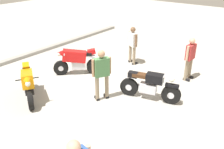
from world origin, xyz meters
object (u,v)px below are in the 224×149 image
motorcycle_red_sportbike (77,61)px  person_in_red_shirt (190,56)px  motorcycle_black_cruiser (150,85)px  person_in_green_shirt (102,72)px  person_in_white_shirt (133,43)px  motorcycle_orange_sportbike (28,83)px

motorcycle_red_sportbike → person_in_red_shirt: bearing=166.3°
motorcycle_black_cruiser → person_in_green_shirt: person_in_green_shirt is taller
person_in_red_shirt → person_in_white_shirt: (-0.01, 2.65, 0.00)m
motorcycle_black_cruiser → person_in_white_shirt: person_in_white_shirt is taller
person_in_red_shirt → person_in_green_shirt: person_in_green_shirt is taller
motorcycle_red_sportbike → person_in_white_shirt: person_in_white_shirt is taller
motorcycle_orange_sportbike → person_in_green_shirt: (1.49, -1.97, 0.43)m
motorcycle_orange_sportbike → person_in_red_shirt: size_ratio=1.03×
motorcycle_orange_sportbike → person_in_red_shirt: 6.03m
motorcycle_red_sportbike → motorcycle_black_cruiser: size_ratio=0.74×
motorcycle_black_cruiser → person_in_green_shirt: bearing=-157.2°
motorcycle_orange_sportbike → motorcycle_red_sportbike: bearing=126.1°
person_in_red_shirt → motorcycle_black_cruiser: bearing=-97.2°
person_in_red_shirt → motorcycle_red_sportbike: bearing=-145.1°
motorcycle_orange_sportbike → motorcycle_black_cruiser: bearing=69.8°
motorcycle_black_cruiser → motorcycle_orange_sportbike: bearing=-157.7°
motorcycle_red_sportbike → person_in_green_shirt: size_ratio=0.86×
motorcycle_black_cruiser → person_in_red_shirt: person_in_red_shirt is taller
person_in_red_shirt → person_in_white_shirt: bearing=-176.7°
motorcycle_orange_sportbike → motorcycle_black_cruiser: 4.06m
motorcycle_red_sportbike → person_in_white_shirt: bearing=-161.7°
motorcycle_red_sportbike → person_in_red_shirt: size_ratio=0.90×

